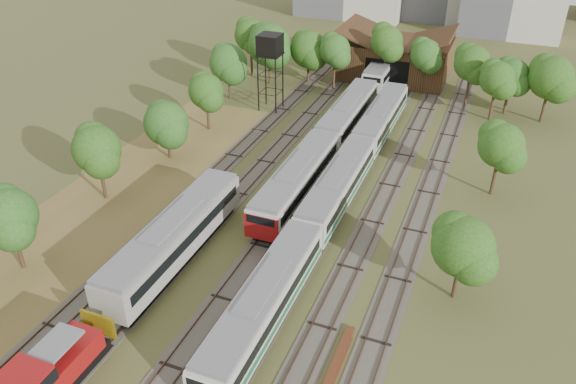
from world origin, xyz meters
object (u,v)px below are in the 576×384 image
at_px(shunter_locomotive, 48,374).
at_px(railcar_green_set, 337,188).
at_px(railcar_red_set, 325,145).
at_px(water_tower, 270,47).

bearing_deg(shunter_locomotive, railcar_green_set, 70.37).
height_order(railcar_red_set, railcar_green_set, railcar_red_set).
distance_m(railcar_red_set, shunter_locomotive, 36.68).
bearing_deg(railcar_green_set, shunter_locomotive, -109.63).
relative_size(railcar_red_set, shunter_locomotive, 4.27).
bearing_deg(railcar_green_set, water_tower, 127.91).
xyz_separation_m(railcar_red_set, railcar_green_set, (4.00, -8.15, -0.11)).
distance_m(railcar_red_set, water_tower, 17.65).
xyz_separation_m(railcar_red_set, shunter_locomotive, (-6.00, -36.19, -0.34)).
relative_size(shunter_locomotive, water_tower, 0.81).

